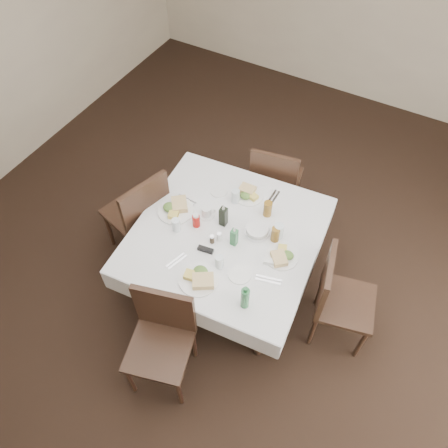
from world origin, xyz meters
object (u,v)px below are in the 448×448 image
at_px(chair_east, 336,295).
at_px(oil_cruet_dark, 223,216).
at_px(chair_south, 162,333).
at_px(chair_west, 141,212).
at_px(coffee_mug, 207,212).
at_px(ketchup_bottle, 196,220).
at_px(water_e, 278,231).
at_px(green_bottle, 245,298).
at_px(chair_north, 275,179).
at_px(water_n, 236,196).
at_px(bread_basket, 257,231).
at_px(water_s, 219,262).
at_px(oil_cruet_green, 234,237).
at_px(water_w, 176,225).
at_px(dining_table, 226,238).

bearing_deg(chair_east, oil_cruet_dark, 177.39).
relative_size(chair_south, chair_west, 0.94).
bearing_deg(coffee_mug, ketchup_bottle, -99.39).
bearing_deg(chair_south, water_e, 68.63).
relative_size(chair_south, chair_east, 1.01).
bearing_deg(ketchup_bottle, oil_cruet_dark, 33.43).
height_order(chair_south, chair_east, chair_south).
distance_m(oil_cruet_dark, green_bottle, 0.76).
relative_size(chair_north, water_n, 7.25).
distance_m(bread_basket, oil_cruet_dark, 0.30).
height_order(water_s, water_e, water_e).
height_order(ketchup_bottle, coffee_mug, ketchup_bottle).
distance_m(water_s, water_e, 0.55).
height_order(oil_cruet_green, ketchup_bottle, oil_cruet_green).
relative_size(chair_west, oil_cruet_green, 4.88).
relative_size(chair_south, water_n, 7.37).
relative_size(chair_north, chair_east, 0.99).
height_order(chair_south, ketchup_bottle, chair_south).
xyz_separation_m(ketchup_bottle, coffee_mug, (0.02, 0.13, -0.02)).
height_order(chair_west, water_e, chair_west).
xyz_separation_m(water_s, water_e, (0.27, 0.47, 0.01)).
xyz_separation_m(water_s, oil_cruet_dark, (-0.17, 0.38, 0.04)).
bearing_deg(oil_cruet_dark, ketchup_bottle, -146.57).
bearing_deg(water_w, chair_west, 166.24).
height_order(water_e, oil_cruet_green, oil_cruet_green).
relative_size(water_n, oil_cruet_green, 0.62).
distance_m(chair_west, oil_cruet_dark, 0.84).
bearing_deg(dining_table, water_w, -155.57).
bearing_deg(chair_west, water_s, -14.82).
bearing_deg(chair_east, chair_south, -137.39).
relative_size(dining_table, water_s, 13.30).
distance_m(water_w, coffee_mug, 0.29).
distance_m(chair_east, water_s, 0.97).
relative_size(chair_west, water_w, 8.24).
bearing_deg(water_n, bread_basket, -34.71).
distance_m(water_w, bread_basket, 0.66).
xyz_separation_m(chair_south, coffee_mug, (-0.19, 0.99, 0.25)).
distance_m(water_e, oil_cruet_green, 0.36).
distance_m(chair_east, bread_basket, 0.80).
bearing_deg(coffee_mug, chair_north, 73.86).
relative_size(chair_east, oil_cruet_green, 4.57).
bearing_deg(green_bottle, oil_cruet_dark, 130.64).
distance_m(oil_cruet_green, ketchup_bottle, 0.36).
height_order(chair_east, oil_cruet_dark, oil_cruet_dark).
relative_size(chair_east, green_bottle, 3.99).
bearing_deg(oil_cruet_dark, chair_west, -170.93).
relative_size(water_s, green_bottle, 0.50).
relative_size(water_w, oil_cruet_green, 0.59).
bearing_deg(chair_south, chair_west, 133.29).
distance_m(water_n, bread_basket, 0.38).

